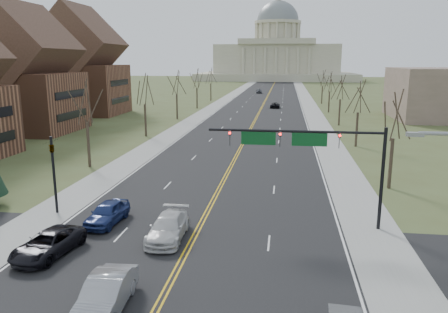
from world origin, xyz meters
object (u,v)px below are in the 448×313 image
(car_sb_inner_lead, at_px, (106,295))
(car_sb_outer_lead, at_px, (48,244))
(signal_left, at_px, (53,166))
(signal_mast, at_px, (308,147))
(car_sb_inner_second, at_px, (168,227))
(car_sb_outer_second, at_px, (107,213))
(car_far_nb, at_px, (275,105))
(car_far_sb, at_px, (259,91))

(car_sb_inner_lead, xyz_separation_m, car_sb_outer_lead, (-5.86, 5.26, -0.11))
(signal_left, height_order, car_sb_inner_lead, signal_left)
(signal_mast, height_order, car_sb_inner_second, signal_mast)
(car_sb_outer_second, height_order, car_far_nb, car_sb_outer_second)
(signal_mast, relative_size, car_sb_outer_lead, 2.34)
(car_sb_inner_lead, relative_size, car_sb_outer_lead, 0.97)
(car_sb_inner_second, height_order, car_far_sb, car_far_sb)
(car_sb_outer_lead, relative_size, car_far_sb, 1.11)
(car_sb_outer_lead, xyz_separation_m, car_sb_inner_second, (6.52, 3.43, 0.06))
(signal_left, distance_m, car_sb_inner_second, 10.93)
(car_sb_outer_lead, bearing_deg, car_far_nb, 90.33)
(car_sb_inner_lead, distance_m, car_sb_inner_second, 8.72)
(car_sb_outer_second, bearing_deg, signal_left, 165.03)
(car_sb_outer_second, relative_size, car_far_nb, 0.98)
(signal_left, bearing_deg, signal_mast, -0.00)
(signal_left, height_order, car_sb_outer_second, signal_left)
(car_sb_inner_lead, height_order, car_sb_inner_second, car_sb_inner_lead)
(car_sb_outer_second, bearing_deg, signal_mast, 10.36)
(signal_left, bearing_deg, car_sb_outer_lead, -64.87)
(car_sb_inner_lead, bearing_deg, car_sb_inner_second, 82.75)
(signal_left, xyz_separation_m, car_sb_inner_second, (9.87, -3.69, -2.92))
(signal_mast, distance_m, signal_left, 19.06)
(car_sb_inner_lead, xyz_separation_m, car_far_nb, (5.58, 90.79, -0.17))
(car_sb_inner_lead, height_order, car_sb_outer_second, car_sb_inner_lead)
(car_sb_inner_lead, bearing_deg, signal_mast, 48.92)
(car_sb_outer_second, xyz_separation_m, car_far_nb, (10.00, 80.02, -0.13))
(car_sb_outer_second, bearing_deg, car_sb_outer_lead, -100.92)
(signal_mast, relative_size, car_far_nb, 2.53)
(car_sb_outer_second, bearing_deg, car_far_sb, 92.42)
(signal_mast, xyz_separation_m, car_sb_inner_second, (-9.08, -3.69, -4.97))
(signal_left, relative_size, car_far_nb, 1.25)
(car_far_sb, bearing_deg, car_sb_inner_second, -95.67)
(signal_left, xyz_separation_m, car_far_nb, (14.79, 78.39, -3.04))
(signal_mast, distance_m, car_sb_inner_lead, 16.51)
(car_sb_outer_lead, bearing_deg, car_sb_inner_second, 35.72)
(car_sb_outer_lead, distance_m, car_sb_inner_second, 7.37)
(car_sb_outer_second, distance_m, car_far_nb, 80.65)
(signal_mast, relative_size, car_sb_inner_lead, 2.40)
(car_sb_outer_second, bearing_deg, car_sb_inner_lead, -63.88)
(signal_left, distance_m, car_far_sb, 126.51)
(signal_mast, bearing_deg, car_sb_inner_second, -157.87)
(signal_left, bearing_deg, car_sb_inner_second, -20.53)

